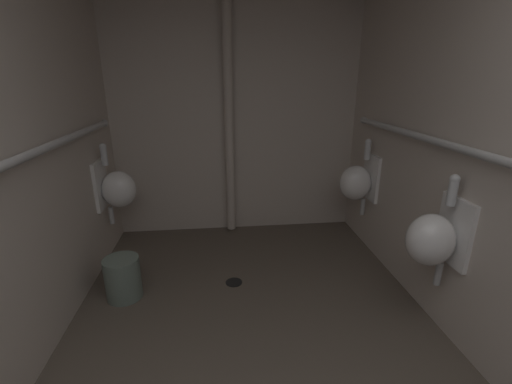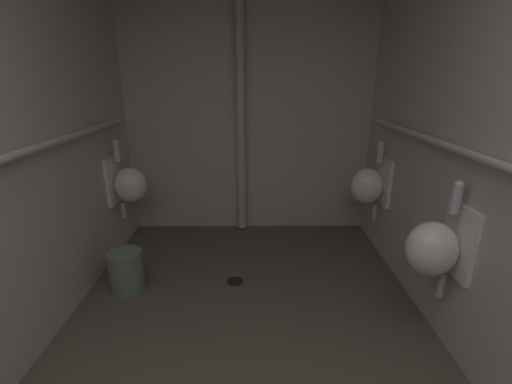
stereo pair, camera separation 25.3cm
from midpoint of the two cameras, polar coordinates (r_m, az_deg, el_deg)
name	(u,v)px [view 1 (the left image)]	position (r m, az deg, el deg)	size (l,w,h in m)	color
floor	(255,340)	(2.52, -3.35, -23.42)	(2.67, 3.64, 0.08)	brown
wall_left	(2,157)	(2.27, -39.20, 4.44)	(0.06, 3.64, 2.50)	beige
wall_right	(472,146)	(2.36, 29.76, 6.55)	(0.06, 3.64, 2.50)	beige
wall_back	(236,116)	(3.68, -5.35, 12.39)	(2.67, 0.06, 2.50)	beige
urinal_left_mid	(116,188)	(3.41, -24.13, 0.48)	(0.32, 0.30, 0.76)	white
urinal_right_mid	(434,238)	(2.39, 24.77, -7.08)	(0.32, 0.30, 0.76)	white
urinal_right_far	(358,182)	(3.42, 14.49, 1.59)	(0.32, 0.30, 0.76)	white
supply_pipe_left	(20,159)	(2.22, -37.29, 4.32)	(0.06, 2.93, 0.06)	#B2B2B2
supply_pipe_right	(459,148)	(2.30, 28.05, 6.31)	(0.06, 2.84, 0.06)	#B2B2B2
standpipe_back_wall	(229,117)	(3.57, -6.58, 12.16)	(0.09, 0.09, 2.45)	beige
floor_drain	(234,282)	(2.99, -6.18, -14.75)	(0.14, 0.14, 0.01)	black
waste_bin	(123,278)	(2.96, -23.58, -13.07)	(0.27, 0.27, 0.33)	slate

